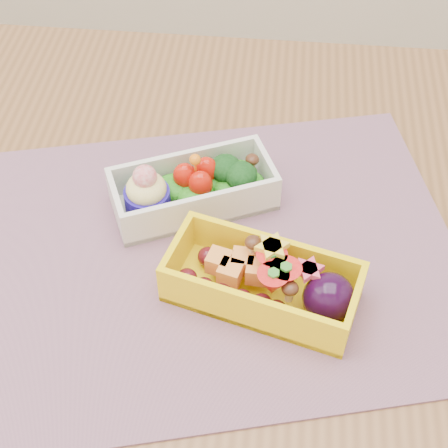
# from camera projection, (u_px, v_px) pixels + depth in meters

# --- Properties ---
(table) EXTENTS (1.20, 0.80, 0.75)m
(table) POSITION_uv_depth(u_px,v_px,m) (213.00, 346.00, 0.69)
(table) COLOR brown
(table) RESTS_ON ground
(placemat) EXTENTS (0.53, 0.45, 0.00)m
(placemat) POSITION_uv_depth(u_px,v_px,m) (216.00, 255.00, 0.64)
(placemat) COLOR #8C616B
(placemat) RESTS_ON table
(bento_white) EXTENTS (0.17, 0.13, 0.07)m
(bento_white) POSITION_uv_depth(u_px,v_px,m) (192.00, 189.00, 0.66)
(bento_white) COLOR silver
(bento_white) RESTS_ON placemat
(bento_yellow) EXTENTS (0.18, 0.11, 0.06)m
(bento_yellow) POSITION_uv_depth(u_px,v_px,m) (267.00, 282.00, 0.59)
(bento_yellow) COLOR yellow
(bento_yellow) RESTS_ON placemat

